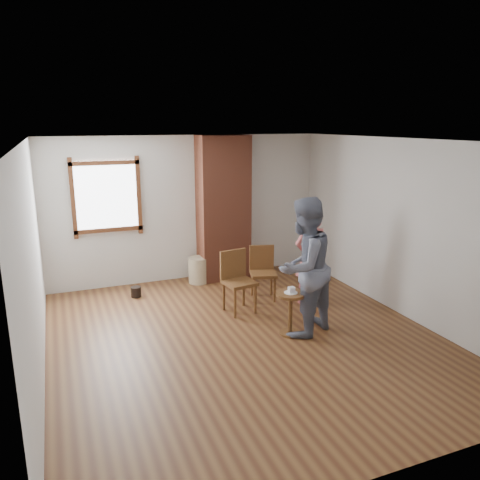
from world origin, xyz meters
name	(u,v)px	position (x,y,z in m)	size (l,w,h in m)	color
ground	(245,338)	(0.00, 0.00, 0.00)	(5.50, 5.50, 0.00)	brown
room_shell	(225,198)	(-0.06, 0.61, 1.81)	(5.04, 5.52, 2.62)	silver
brick_chimney	(223,209)	(0.60, 2.50, 1.30)	(0.90, 0.50, 2.60)	#984D36
stoneware_crock	(198,270)	(0.08, 2.40, 0.23)	(0.36, 0.36, 0.46)	#C3B28D
dark_pot	(136,292)	(-1.10, 2.09, 0.08)	(0.17, 0.17, 0.17)	black
dining_chair_left	(237,278)	(0.25, 0.95, 0.52)	(0.49, 0.49, 0.93)	brown
dining_chair_right	(263,269)	(0.84, 1.29, 0.48)	(0.50, 0.50, 0.86)	brown
side_table	(290,307)	(0.61, -0.11, 0.40)	(0.40, 0.40, 0.60)	brown
cake_plate	(291,293)	(0.61, -0.11, 0.60)	(0.18, 0.18, 0.01)	white
cake_slice	(291,290)	(0.62, -0.11, 0.64)	(0.08, 0.07, 0.06)	silver
man	(304,267)	(0.79, -0.13, 0.94)	(0.92, 0.71, 1.88)	#121833
person_pink	(311,257)	(1.44, 0.79, 0.76)	(0.56, 0.37, 1.53)	#DA6D6E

